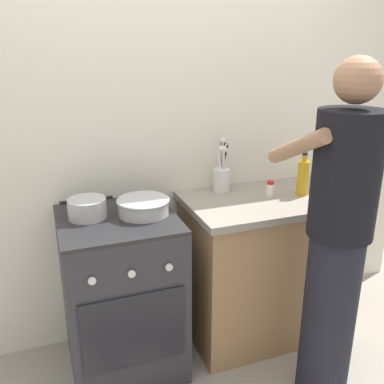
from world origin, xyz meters
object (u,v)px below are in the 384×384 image
oil_bottle (303,177)px  person (337,242)px  spice_bottle (270,189)px  pot (87,208)px  mixing_bowl (143,206)px  utensil_crock (222,175)px  stove_range (122,294)px

oil_bottle → person: bearing=-106.7°
spice_bottle → oil_bottle: size_ratio=0.37×
spice_bottle → pot: bearing=177.6°
mixing_bowl → person: person is taller
utensil_crock → spice_bottle: 0.30m
spice_bottle → person: bearing=-86.4°
utensil_crock → spice_bottle: size_ratio=3.42×
mixing_bowl → spice_bottle: (0.76, 0.01, -0.00)m
spice_bottle → stove_range: bearing=-179.5°
mixing_bowl → utensil_crock: 0.58m
spice_bottle → oil_bottle: (0.20, -0.03, 0.06)m
pot → utensil_crock: utensil_crock is taller
person → oil_bottle: bearing=73.3°
stove_range → utensil_crock: 0.90m
pot → person: (1.07, -0.61, -0.09)m
spice_bottle → person: 0.57m
pot → spice_bottle: size_ratio=2.75×
pot → mixing_bowl: bearing=-10.4°
stove_range → oil_bottle: bearing=-1.2°
oil_bottle → person: (-0.16, -0.54, -0.15)m
pot → utensil_crock: 0.83m
mixing_bowl → person: size_ratio=0.16×
stove_range → mixing_bowl: mixing_bowl is taller
stove_range → mixing_bowl: size_ratio=3.23×
mixing_bowl → utensil_crock: (0.54, 0.20, 0.06)m
stove_range → pot: size_ratio=3.43×
mixing_bowl → spice_bottle: bearing=0.6°
utensil_crock → oil_bottle: utensil_crock is taller
spice_bottle → person: size_ratio=0.06×
pot → mixing_bowl: (0.28, -0.05, -0.00)m
oil_bottle → spice_bottle: bearing=170.9°
pot → spice_bottle: (1.04, -0.04, -0.00)m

